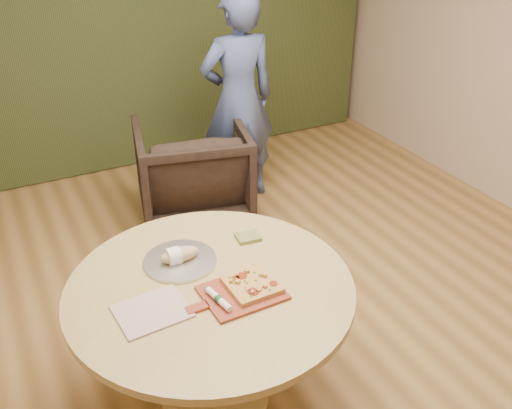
{
  "coord_description": "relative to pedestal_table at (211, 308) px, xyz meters",
  "views": [
    {
      "loc": [
        -1.23,
        -2.05,
        2.38
      ],
      "look_at": [
        -0.05,
        0.25,
        0.89
      ],
      "focal_mm": 40.0,
      "sensor_mm": 36.0,
      "label": 1
    }
  ],
  "objects": [
    {
      "name": "room_shell",
      "position": [
        0.47,
        0.1,
        0.79
      ],
      "size": [
        5.04,
        6.04,
        2.84
      ],
      "color": "olive",
      "rests_on": "ground"
    },
    {
      "name": "curtain",
      "position": [
        0.47,
        3.0,
        0.79
      ],
      "size": [
        4.8,
        0.14,
        2.78
      ],
      "primitive_type": "cube",
      "color": "#2A3417",
      "rests_on": "ground"
    },
    {
      "name": "pedestal_table",
      "position": [
        0.0,
        0.0,
        0.0
      ],
      "size": [
        1.33,
        1.33,
        0.75
      ],
      "rotation": [
        0.0,
        0.0,
        0.17
      ],
      "color": "tan",
      "rests_on": "ground"
    },
    {
      "name": "pizza_paddle",
      "position": [
        0.09,
        -0.13,
        0.15
      ],
      "size": [
        0.45,
        0.29,
        0.01
      ],
      "rotation": [
        0.0,
        0.0,
        0.03
      ],
      "color": "brown",
      "rests_on": "pedestal_table"
    },
    {
      "name": "flatbread_pizza",
      "position": [
        0.16,
        -0.12,
        0.17
      ],
      "size": [
        0.23,
        0.23,
        0.04
      ],
      "rotation": [
        0.0,
        0.0,
        0.03
      ],
      "color": "tan",
      "rests_on": "pizza_paddle"
    },
    {
      "name": "cutlery_roll",
      "position": [
        -0.02,
        -0.15,
        0.17
      ],
      "size": [
        0.06,
        0.2,
        0.03
      ],
      "rotation": [
        0.0,
        0.0,
        0.18
      ],
      "color": "white",
      "rests_on": "pizza_paddle"
    },
    {
      "name": "newspaper",
      "position": [
        -0.3,
        -0.06,
        0.15
      ],
      "size": [
        0.32,
        0.27,
        0.01
      ],
      "primitive_type": "cube",
      "rotation": [
        0.0,
        0.0,
        0.07
      ],
      "color": "white",
      "rests_on": "pedestal_table"
    },
    {
      "name": "serving_tray",
      "position": [
        -0.06,
        0.23,
        0.15
      ],
      "size": [
        0.36,
        0.36,
        0.02
      ],
      "color": "silver",
      "rests_on": "pedestal_table"
    },
    {
      "name": "bread_roll",
      "position": [
        -0.07,
        0.23,
        0.18
      ],
      "size": [
        0.19,
        0.09,
        0.09
      ],
      "color": "tan",
      "rests_on": "serving_tray"
    },
    {
      "name": "green_packet",
      "position": [
        0.33,
        0.26,
        0.15
      ],
      "size": [
        0.13,
        0.11,
        0.02
      ],
      "primitive_type": "cube",
      "rotation": [
        0.0,
        0.0,
        -0.1
      ],
      "color": "#575F2A",
      "rests_on": "pedestal_table"
    },
    {
      "name": "armchair",
      "position": [
        0.6,
        1.81,
        -0.18
      ],
      "size": [
        0.98,
        0.94,
        0.85
      ],
      "primitive_type": "imported",
      "rotation": [
        0.0,
        0.0,
        2.92
      ],
      "color": "black",
      "rests_on": "ground"
    },
    {
      "name": "person_standing",
      "position": [
        1.08,
        1.96,
        0.24
      ],
      "size": [
        0.64,
        0.44,
        1.7
      ],
      "primitive_type": "imported",
      "rotation": [
        0.0,
        0.0,
        3.09
      ],
      "color": "#405083",
      "rests_on": "ground"
    }
  ]
}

